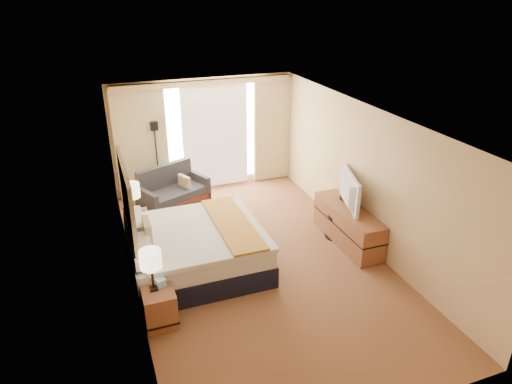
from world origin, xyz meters
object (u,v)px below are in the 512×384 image
object	(u,v)px
nightstand_left	(159,307)
lamp_right	(131,191)
desk_chair	(340,217)
lamp_left	(150,260)
television	(344,190)
media_dresser	(348,226)
floor_lamp	(156,145)
bed	(195,249)
loveseat	(173,194)
nightstand_right	(138,227)

from	to	relation	value
nightstand_left	lamp_right	size ratio (longest dim) A/B	0.85
desk_chair	lamp_left	bearing A→B (deg)	-166.81
nightstand_left	television	distance (m)	3.91
nightstand_left	media_dresser	bearing A→B (deg)	15.84
media_dresser	lamp_right	distance (m)	4.05
nightstand_left	desk_chair	bearing A→B (deg)	19.47
desk_chair	lamp_right	world-z (taller)	lamp_right
floor_lamp	lamp_right	size ratio (longest dim) A/B	2.73
bed	lamp_right	xyz separation A→B (m)	(-0.84, 1.29, 0.66)
loveseat	lamp_left	distance (m)	3.85
desk_chair	lamp_right	xyz separation A→B (m)	(-3.71, 1.15, 0.64)
floor_lamp	desk_chair	xyz separation A→B (m)	(2.95, -3.05, -0.84)
loveseat	lamp_right	bearing A→B (deg)	-151.31
loveseat	desk_chair	distance (m)	3.66
bed	lamp_right	size ratio (longest dim) A/B	3.40
nightstand_left	television	xyz separation A→B (m)	(3.65, 1.19, 0.75)
bed	loveseat	size ratio (longest dim) A/B	1.34
nightstand_right	floor_lamp	bearing A→B (deg)	68.73
loveseat	desk_chair	xyz separation A→B (m)	(2.76, -2.40, 0.11)
nightstand_right	loveseat	distance (m)	1.50
media_dresser	loveseat	bearing A→B (deg)	136.55
nightstand_left	lamp_left	size ratio (longest dim) A/B	0.86
bed	floor_lamp	distance (m)	3.31
media_dresser	floor_lamp	bearing A→B (deg)	132.08
nightstand_left	lamp_left	world-z (taller)	lamp_left
bed	lamp_right	bearing A→B (deg)	123.18
bed	television	bearing A→B (deg)	0.58
floor_lamp	nightstand_right	bearing A→B (deg)	-111.27
desk_chair	loveseat	bearing A→B (deg)	133.60
lamp_left	lamp_right	size ratio (longest dim) A/B	0.99
bed	lamp_left	world-z (taller)	lamp_left
media_dresser	nightstand_right	bearing A→B (deg)	158.60
media_dresser	lamp_left	distance (m)	3.94
media_dresser	desk_chair	distance (m)	0.26
loveseat	television	size ratio (longest dim) A/B	1.46
media_dresser	loveseat	size ratio (longest dim) A/B	1.09
loveseat	nightstand_left	bearing A→B (deg)	-128.01
bed	floor_lamp	size ratio (longest dim) A/B	1.25
nightstand_right	loveseat	bearing A→B (deg)	52.86
lamp_left	television	bearing A→B (deg)	17.17
desk_chair	television	world-z (taller)	television
nightstand_right	media_dresser	xyz separation A→B (m)	(3.70, -1.45, 0.07)
nightstand_left	floor_lamp	bearing A→B (deg)	80.60
loveseat	floor_lamp	xyz separation A→B (m)	(-0.19, 0.65, 0.95)
desk_chair	lamp_left	world-z (taller)	lamp_left
nightstand_left	lamp_left	xyz separation A→B (m)	(-0.05, 0.05, 0.77)
media_dresser	lamp_left	world-z (taller)	lamp_left
lamp_left	television	size ratio (longest dim) A/B	0.57
nightstand_left	bed	distance (m)	1.42
media_dresser	bed	bearing A→B (deg)	177.85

